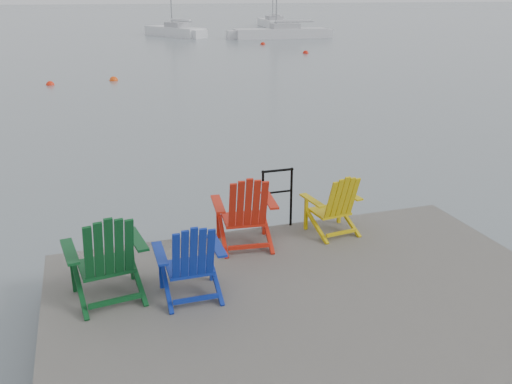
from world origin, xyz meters
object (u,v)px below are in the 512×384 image
object	(u,v)px
buoy_a	(114,81)
buoy_d	(306,53)
chair_green	(107,256)
buoy_b	(50,85)
buoy_c	(263,45)
sailboat_near	(175,32)
handrail	(277,193)
chair_blue	(191,259)
chair_yellow	(335,204)
sailboat_mid	(273,24)
sailboat_far	(281,34)
chair_red	(246,210)

from	to	relation	value
buoy_a	buoy_d	bearing A→B (deg)	32.50
chair_green	buoy_d	distance (m)	31.74
buoy_b	buoy_d	xyz separation A→B (m)	(15.62, 8.67, 0.00)
buoy_d	buoy_c	bearing A→B (deg)	95.50
sailboat_near	handrail	bearing A→B (deg)	-123.27
chair_blue	chair_yellow	bearing A→B (deg)	25.94
sailboat_mid	buoy_d	xyz separation A→B (m)	(-7.89, -28.69, -0.35)
sailboat_mid	buoy_c	world-z (taller)	sailboat_mid
chair_yellow	buoy_c	bearing A→B (deg)	66.24
buoy_b	buoy_d	distance (m)	17.87
chair_yellow	buoy_c	xyz separation A→B (m)	(10.40, 34.42, -0.96)
sailboat_far	buoy_c	xyz separation A→B (m)	(-3.55, -5.60, -0.36)
handrail	buoy_d	size ratio (longest dim) A/B	2.31
chair_green	chair_yellow	bearing A→B (deg)	7.43
chair_yellow	sailboat_near	xyz separation A→B (m)	(5.44, 45.15, -0.61)
buoy_c	buoy_d	size ratio (longest dim) A/B	0.99
chair_red	buoy_c	distance (m)	36.40
chair_green	sailboat_far	xyz separation A→B (m)	(17.13, 40.89, -0.69)
sailboat_near	buoy_b	bearing A→B (deg)	-136.22
chair_red	buoy_d	size ratio (longest dim) A/B	2.71
buoy_c	buoy_b	bearing A→B (deg)	-133.74
buoy_b	buoy_d	size ratio (longest dim) A/B	0.90
buoy_c	buoy_d	distance (m)	6.98
chair_blue	buoy_c	world-z (taller)	chair_blue
chair_blue	chair_red	distance (m)	1.45
buoy_b	handrail	bearing A→B (deg)	-78.13
sailboat_near	buoy_c	distance (m)	11.82
handrail	chair_green	size ratio (longest dim) A/B	0.83
sailboat_near	buoy_b	xyz separation A→B (m)	(-9.99, -26.35, -0.36)
handrail	buoy_a	world-z (taller)	handrail
chair_red	sailboat_far	world-z (taller)	sailboat_far
sailboat_mid	buoy_c	bearing A→B (deg)	-103.09
handrail	sailboat_far	xyz separation A→B (m)	(14.65, 39.56, -0.69)
chair_blue	sailboat_mid	xyz separation A→B (m)	(21.25, 57.26, -0.63)
chair_yellow	chair_red	bearing A→B (deg)	173.83
handrail	chair_blue	xyz separation A→B (m)	(-1.59, -1.57, -0.06)
sailboat_mid	buoy_d	world-z (taller)	sailboat_mid
handrail	sailboat_far	bearing A→B (deg)	69.68
sailboat_near	chair_blue	bearing A→B (deg)	-124.94
buoy_d	sailboat_far	bearing A→B (deg)	77.06
chair_blue	buoy_a	world-z (taller)	chair_blue
buoy_a	chair_yellow	bearing A→B (deg)	-84.55
sailboat_mid	buoy_a	bearing A→B (deg)	-110.99
sailboat_mid	chair_green	bearing A→B (deg)	-102.82
chair_blue	sailboat_near	distance (m)	46.90
buoy_c	sailboat_far	bearing A→B (deg)	57.62
handrail	chair_green	xyz separation A→B (m)	(-2.49, -1.33, 0.01)
sailboat_near	buoy_a	xyz separation A→B (m)	(-7.27, -25.90, -0.36)
handrail	buoy_b	world-z (taller)	handrail
buoy_b	sailboat_far	bearing A→B (deg)	48.92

